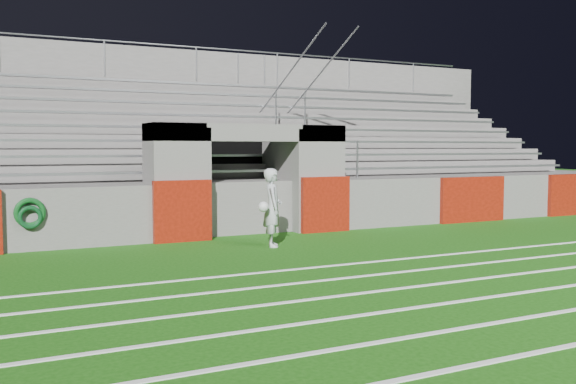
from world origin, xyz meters
TOP-DOWN VIEW (x-y plane):
  - ground at (0.00, 0.00)m, footprint 90.00×90.00m
  - field_markings at (0.00, -5.00)m, footprint 28.00×8.09m
  - stadium_structure at (0.00, 7.97)m, footprint 26.00×8.48m
  - goalkeeper_with_ball at (-0.34, 1.44)m, footprint 0.71×0.69m
  - hose_coil at (-4.90, 2.93)m, footprint 0.60×0.15m

SIDE VIEW (x-z plane):
  - ground at x=0.00m, z-range 0.00..0.00m
  - field_markings at x=0.00m, z-range 0.00..0.01m
  - hose_coil at x=-4.90m, z-range 0.44..1.06m
  - goalkeeper_with_ball at x=-0.34m, z-range 0.00..1.63m
  - stadium_structure at x=0.00m, z-range -1.22..4.20m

